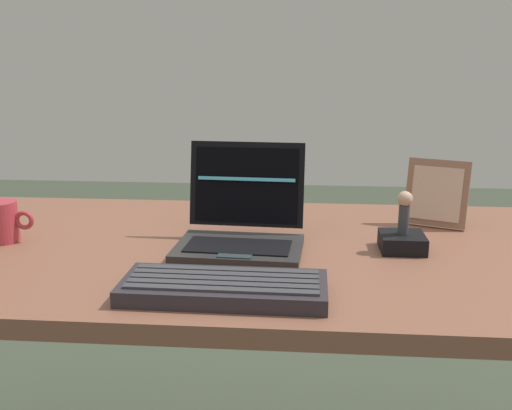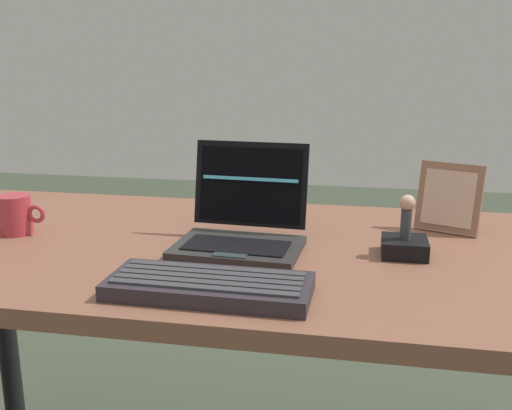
# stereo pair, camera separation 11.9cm
# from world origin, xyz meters

# --- Properties ---
(desk) EXTENTS (1.73, 0.75, 0.76)m
(desk) POSITION_xyz_m (0.00, 0.00, 0.67)
(desk) COLOR brown
(desk) RESTS_ON ground
(laptop_front) EXTENTS (0.26, 0.23, 0.21)m
(laptop_front) POSITION_xyz_m (0.00, -0.00, 0.80)
(laptop_front) COLOR #292828
(laptop_front) RESTS_ON desk
(external_keyboard) EXTENTS (0.34, 0.14, 0.03)m
(external_keyboard) POSITION_xyz_m (-0.00, -0.26, 0.77)
(external_keyboard) COLOR #2B262D
(external_keyboard) RESTS_ON desk
(photo_frame) EXTENTS (0.15, 0.09, 0.16)m
(photo_frame) POSITION_xyz_m (0.44, 0.19, 0.84)
(photo_frame) COLOR #8E634D
(photo_frame) RESTS_ON desk
(figurine_stand) EXTENTS (0.09, 0.09, 0.03)m
(figurine_stand) POSITION_xyz_m (0.33, 0.00, 0.78)
(figurine_stand) COLOR black
(figurine_stand) RESTS_ON desk
(figurine) EXTENTS (0.03, 0.03, 0.09)m
(figurine) POSITION_xyz_m (0.33, 0.00, 0.85)
(figurine) COLOR #35383F
(figurine) RESTS_ON figurine_stand
(coffee_mug) EXTENTS (0.11, 0.07, 0.09)m
(coffee_mug) POSITION_xyz_m (-0.51, -0.01, 0.80)
(coffee_mug) COLOR #AF323C
(coffee_mug) RESTS_ON desk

